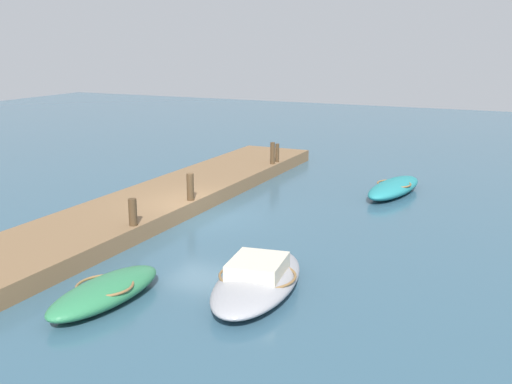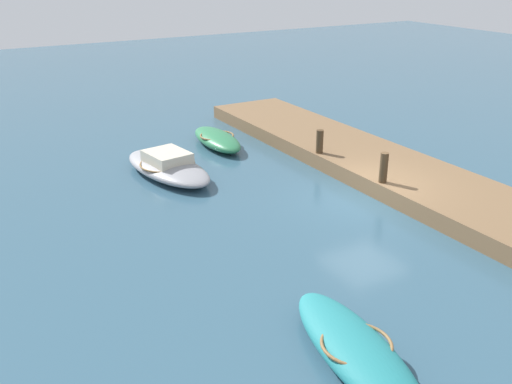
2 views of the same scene
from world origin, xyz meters
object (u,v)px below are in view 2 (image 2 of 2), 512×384
Objects in this scene: rowboat_teal at (356,351)px; motorboat_grey at (168,166)px; rowboat_green at (217,139)px; mooring_post_mid_east at (384,168)px; mooring_post_east at (320,142)px.

motorboat_grey is at bearing 4.71° from rowboat_teal.
rowboat_green is (2.27, -3.18, -0.05)m from motorboat_grey.
rowboat_green is 8.27m from mooring_post_mid_east.
mooring_post_mid_east is (-7.92, -2.26, 0.77)m from rowboat_green.
mooring_post_east reaches higher than motorboat_grey.
mooring_post_mid_east is at bearing -144.69° from motorboat_grey.
mooring_post_mid_east is 1.15× the size of mooring_post_east.
rowboat_green is at bearing -7.03° from rowboat_teal.
rowboat_green is 4.29× the size of mooring_post_east.
mooring_post_mid_east reaches higher than rowboat_green.
motorboat_grey is 5.84m from mooring_post_east.
rowboat_teal is 12.02m from motorboat_grey.
rowboat_teal is 14.81m from rowboat_green.
rowboat_green is 4.91m from mooring_post_east.
rowboat_green is 3.73× the size of mooring_post_mid_east.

